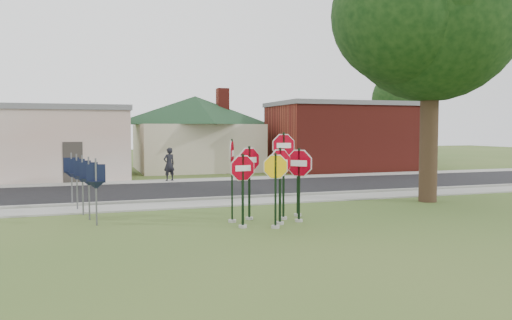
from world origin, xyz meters
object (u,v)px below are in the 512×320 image
object	(u,v)px
stop_sign_center	(280,175)
stop_sign_left	(243,181)
stop_sign_yellow	(275,182)
pedestrian	(169,164)
oak_tree	(431,11)

from	to	relation	value
stop_sign_center	stop_sign_left	xyz separation A→B (m)	(-1.21, -0.13, -0.14)
stop_sign_yellow	stop_sign_left	size ratio (longest dim) A/B	1.01
stop_sign_center	stop_sign_left	distance (m)	1.22
pedestrian	stop_sign_center	bearing A→B (deg)	75.27
stop_sign_yellow	oak_tree	bearing A→B (deg)	22.00
stop_sign_center	oak_tree	distance (m)	9.73
stop_sign_yellow	pedestrian	xyz separation A→B (m)	(-0.95, 13.81, -0.39)
stop_sign_yellow	stop_sign_left	world-z (taller)	stop_sign_yellow
pedestrian	stop_sign_yellow	bearing A→B (deg)	73.71
stop_sign_center	pedestrian	bearing A→B (deg)	95.51
stop_sign_yellow	stop_sign_left	xyz separation A→B (m)	(-0.88, 0.36, 0.01)
stop_sign_left	stop_sign_center	bearing A→B (deg)	6.37
oak_tree	pedestrian	bearing A→B (deg)	128.57
stop_sign_yellow	stop_sign_center	bearing A→B (deg)	56.07
stop_sign_left	oak_tree	world-z (taller)	oak_tree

